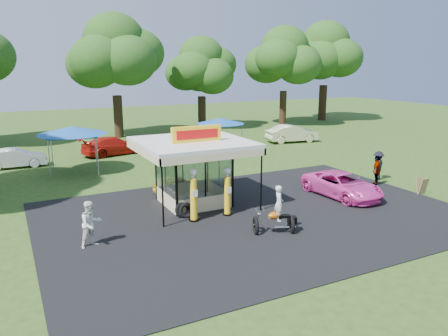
{
  "coord_description": "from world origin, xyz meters",
  "views": [
    {
      "loc": [
        -10.48,
        -15.22,
        7.14
      ],
      "look_at": [
        -0.72,
        4.0,
        2.01
      ],
      "focal_mm": 35.0,
      "sensor_mm": 36.0,
      "label": 1
    }
  ],
  "objects": [
    {
      "name": "gas_pump_left",
      "position": [
        -3.02,
        2.57,
        1.22
      ],
      "size": [
        0.47,
        0.47,
        2.55
      ],
      "color": "black",
      "rests_on": "ground"
    },
    {
      "name": "spectator_east_b",
      "position": [
        9.25,
        3.36,
        0.91
      ],
      "size": [
        1.14,
        0.97,
        1.83
      ],
      "primitive_type": "imported",
      "rotation": [
        0.0,
        0.0,
        3.73
      ],
      "color": "gray",
      "rests_on": "ground"
    },
    {
      "name": "ground",
      "position": [
        0.0,
        0.0,
        0.0
      ],
      "size": [
        120.0,
        120.0,
        0.0
      ],
      "primitive_type": "plane",
      "color": "#294816",
      "rests_on": "ground"
    },
    {
      "name": "gas_pump_right",
      "position": [
        -1.25,
        2.59,
        1.14
      ],
      "size": [
        0.44,
        0.44,
        2.39
      ],
      "color": "black",
      "rests_on": "ground"
    },
    {
      "name": "bg_car_b",
      "position": [
        -2.77,
        19.78,
        0.74
      ],
      "size": [
        5.42,
        3.19,
        1.47
      ],
      "primitive_type": "imported",
      "rotation": [
        0.0,
        0.0,
        1.81
      ],
      "color": "red",
      "rests_on": "ground"
    },
    {
      "name": "oak_far_d",
      "position": [
        9.82,
        30.34,
        6.37
      ],
      "size": [
        8.4,
        8.4,
        10.0
      ],
      "color": "black",
      "rests_on": "ground"
    },
    {
      "name": "spectator_west",
      "position": [
        -7.8,
        1.76,
        0.95
      ],
      "size": [
        1.12,
        1.01,
        1.91
      ],
      "primitive_type": "imported",
      "rotation": [
        0.0,
        0.0,
        0.36
      ],
      "color": "white",
      "rests_on": "ground"
    },
    {
      "name": "asphalt_apron",
      "position": [
        0.0,
        2.0,
        0.02
      ],
      "size": [
        20.0,
        14.0,
        0.04
      ],
      "primitive_type": "cube",
      "color": "black",
      "rests_on": "ground"
    },
    {
      "name": "oak_far_f",
      "position": [
        26.97,
        30.11,
        7.87
      ],
      "size": [
        10.17,
        10.17,
        12.25
      ],
      "color": "black",
      "rests_on": "ground"
    },
    {
      "name": "motorcycle",
      "position": [
        -0.38,
        -0.37,
        0.86
      ],
      "size": [
        1.95,
        1.45,
        2.22
      ],
      "rotation": [
        0.0,
        0.0,
        -0.37
      ],
      "color": "black",
      "rests_on": "ground"
    },
    {
      "name": "oak_far_e",
      "position": [
        19.5,
        28.29,
        7.2
      ],
      "size": [
        9.48,
        9.48,
        11.28
      ],
      "color": "black",
      "rests_on": "ground"
    },
    {
      "name": "bg_car_c",
      "position": [
        5.76,
        17.68,
        0.71
      ],
      "size": [
        4.49,
        2.9,
        1.42
      ],
      "primitive_type": "imported",
      "rotation": [
        0.0,
        0.0,
        1.25
      ],
      "color": "#9E9EA2",
      "rests_on": "ground"
    },
    {
      "name": "tent_west",
      "position": [
        -6.48,
        14.97,
        2.85
      ],
      "size": [
        4.5,
        4.5,
        3.15
      ],
      "rotation": [
        0.0,
        0.0,
        -0.15
      ],
      "color": "gray",
      "rests_on": "ground"
    },
    {
      "name": "spare_tires",
      "position": [
        -3.24,
        3.21,
        0.38
      ],
      "size": [
        0.92,
        0.57,
        0.78
      ],
      "rotation": [
        0.0,
        0.0,
        -0.13
      ],
      "color": "black",
      "rests_on": "ground"
    },
    {
      "name": "pink_sedan",
      "position": [
        5.79,
        2.47,
        0.67
      ],
      "size": [
        2.49,
        4.95,
        1.34
      ],
      "primitive_type": "imported",
      "rotation": [
        0.0,
        0.0,
        0.06
      ],
      "color": "#F943B3",
      "rests_on": "ground"
    },
    {
      "name": "a_frame_sign",
      "position": [
        10.11,
        0.77,
        0.49
      ],
      "size": [
        0.54,
        0.48,
        0.96
      ],
      "rotation": [
        0.0,
        0.0,
        0.01
      ],
      "color": "#593819",
      "rests_on": "ground"
    },
    {
      "name": "spectator_east_a",
      "position": [
        10.28,
        4.24,
        0.92
      ],
      "size": [
        1.37,
        1.13,
        1.84
      ],
      "primitive_type": "imported",
      "rotation": [
        0.0,
        0.0,
        3.58
      ],
      "color": "black",
      "rests_on": "ground"
    },
    {
      "name": "bg_car_e",
      "position": [
        13.58,
        18.03,
        0.81
      ],
      "size": [
        5.14,
        2.49,
        1.62
      ],
      "primitive_type": "imported",
      "rotation": [
        0.0,
        0.0,
        1.41
      ],
      "color": "beige",
      "rests_on": "ground"
    },
    {
      "name": "bg_car_a",
      "position": [
        -9.98,
        18.34,
        0.68
      ],
      "size": [
        4.16,
        1.52,
        1.36
      ],
      "primitive_type": "imported",
      "rotation": [
        0.0,
        0.0,
        1.55
      ],
      "color": "white",
      "rests_on": "ground"
    },
    {
      "name": "kiosk_car",
      "position": [
        -2.0,
        7.2,
        0.48
      ],
      "size": [
        2.82,
        1.13,
        0.96
      ],
      "primitive_type": "imported",
      "rotation": [
        0.0,
        0.0,
        1.57
      ],
      "color": "yellow",
      "rests_on": "ground"
    },
    {
      "name": "gas_station_kiosk",
      "position": [
        -2.0,
        4.99,
        1.78
      ],
      "size": [
        5.4,
        5.4,
        4.18
      ],
      "color": "white",
      "rests_on": "ground"
    },
    {
      "name": "oak_far_c",
      "position": [
        -0.23,
        28.25,
        7.45
      ],
      "size": [
        9.96,
        9.96,
        11.73
      ],
      "color": "black",
      "rests_on": "ground"
    },
    {
      "name": "tent_east",
      "position": [
        5.72,
        17.34,
        2.51
      ],
      "size": [
        3.96,
        3.96,
        2.77
      ],
      "rotation": [
        0.0,
        0.0,
        0.24
      ],
      "color": "gray",
      "rests_on": "ground"
    }
  ]
}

